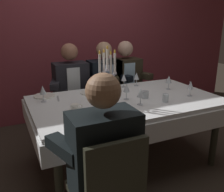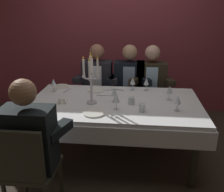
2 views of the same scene
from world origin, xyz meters
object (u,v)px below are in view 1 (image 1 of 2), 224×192
(wine_glass_3, at_px, (127,88))
(wine_glass_5, at_px, (137,76))
(candelabra, at_px, (107,78))
(wine_glass_4, at_px, (141,93))
(wine_glass_0, at_px, (169,80))
(wine_glass_1, at_px, (191,86))
(dinner_plate_0, at_px, (91,93))
(seated_diner_1, at_px, (71,83))
(wine_glass_2, at_px, (43,90))
(coffee_cup_0, at_px, (75,108))
(wine_glass_6, at_px, (124,78))
(water_tumbler_0, at_px, (145,95))
(seated_diner_3, at_px, (125,77))
(dinner_plate_1, at_px, (44,96))
(seated_diner_0, at_px, (104,153))
(dining_table, at_px, (126,110))
(dinner_plate_2, at_px, (128,112))
(water_tumbler_1, at_px, (165,98))
(seated_diner_2, at_px, (104,80))

(wine_glass_3, xyz_separation_m, wine_glass_5, (0.36, 0.43, 0.00))
(candelabra, distance_m, wine_glass_4, 0.35)
(wine_glass_0, xyz_separation_m, wine_glass_1, (0.05, -0.30, 0.00))
(dinner_plate_0, distance_m, seated_diner_1, 0.54)
(wine_glass_2, bearing_deg, coffee_cup_0, -61.15)
(wine_glass_5, xyz_separation_m, wine_glass_6, (-0.17, 0.00, -0.00))
(wine_glass_0, bearing_deg, water_tumbler_0, -157.87)
(wine_glass_3, xyz_separation_m, coffee_cup_0, (-0.57, -0.10, -0.09))
(wine_glass_2, height_order, seated_diner_3, seated_diner_3)
(wine_glass_3, height_order, water_tumbler_0, wine_glass_3)
(candelabra, distance_m, dinner_plate_1, 0.77)
(wine_glass_4, distance_m, seated_diner_0, 0.95)
(wine_glass_0, height_order, seated_diner_0, seated_diner_0)
(candelabra, xyz_separation_m, seated_diner_3, (0.69, 0.96, -0.27))
(wine_glass_2, height_order, coffee_cup_0, wine_glass_2)
(wine_glass_3, bearing_deg, seated_diner_0, -125.26)
(dinner_plate_1, xyz_separation_m, wine_glass_6, (0.93, -0.02, 0.11))
(wine_glass_3, height_order, wine_glass_6, same)
(dining_table, height_order, dinner_plate_1, dinner_plate_1)
(candelabra, relative_size, seated_diner_0, 0.45)
(dinner_plate_1, relative_size, water_tumbler_0, 2.84)
(water_tumbler_0, bearing_deg, dinner_plate_1, 151.95)
(wine_glass_4, bearing_deg, wine_glass_1, 1.90)
(candelabra, relative_size, wine_glass_1, 3.41)
(dinner_plate_2, bearing_deg, wine_glass_0, 30.70)
(wine_glass_2, distance_m, wine_glass_6, 0.98)
(wine_glass_6, bearing_deg, seated_diner_1, 138.44)
(water_tumbler_1, distance_m, seated_diner_1, 1.30)
(wine_glass_0, xyz_separation_m, seated_diner_2, (-0.48, 0.77, -0.12))
(wine_glass_3, relative_size, coffee_cup_0, 1.24)
(wine_glass_1, bearing_deg, dining_table, 163.85)
(wine_glass_4, bearing_deg, water_tumbler_1, -7.13)
(wine_glass_4, xyz_separation_m, wine_glass_6, (0.15, 0.63, 0.00))
(wine_glass_2, relative_size, wine_glass_6, 1.00)
(dinner_plate_1, distance_m, wine_glass_0, 1.40)
(wine_glass_4, relative_size, coffee_cup_0, 1.24)
(wine_glass_6, bearing_deg, coffee_cup_0, -145.22)
(seated_diner_0, distance_m, seated_diner_2, 1.93)
(dinner_plate_2, bearing_deg, seated_diner_0, -130.16)
(dinner_plate_2, xyz_separation_m, wine_glass_0, (0.78, 0.47, 0.11))
(dining_table, distance_m, wine_glass_0, 0.66)
(dinner_plate_0, relative_size, seated_diner_3, 0.18)
(wine_glass_2, height_order, seated_diner_1, seated_diner_1)
(wine_glass_0, xyz_separation_m, wine_glass_3, (-0.61, -0.12, 0.00))
(dinner_plate_0, relative_size, wine_glass_4, 1.38)
(wine_glass_0, distance_m, wine_glass_4, 0.66)
(coffee_cup_0, bearing_deg, water_tumbler_0, 3.76)
(wine_glass_6, height_order, seated_diner_1, seated_diner_1)
(dining_table, height_order, dinner_plate_2, dinner_plate_2)
(coffee_cup_0, distance_m, seated_diner_1, 1.02)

